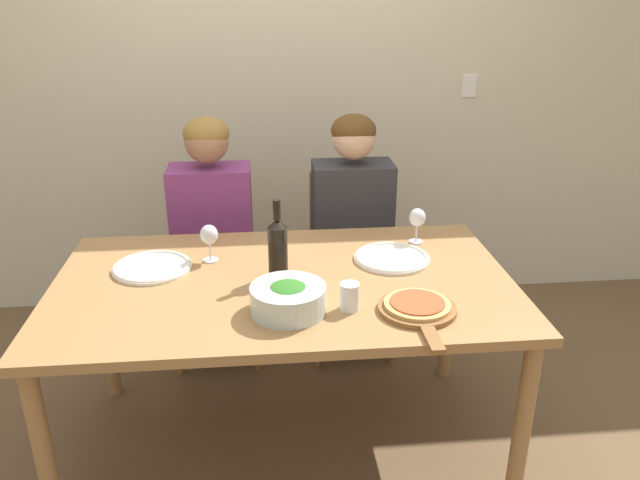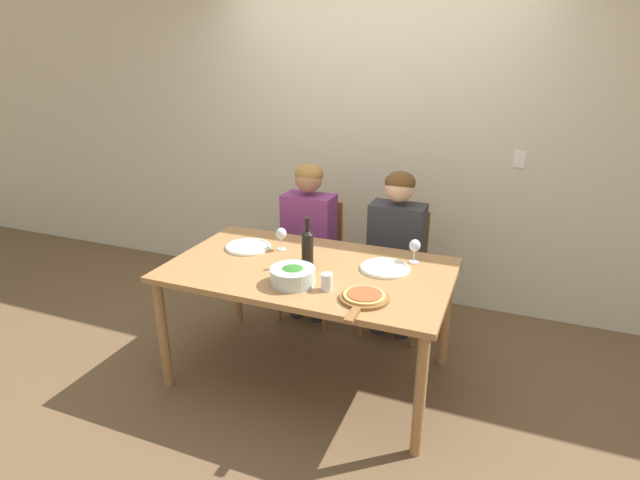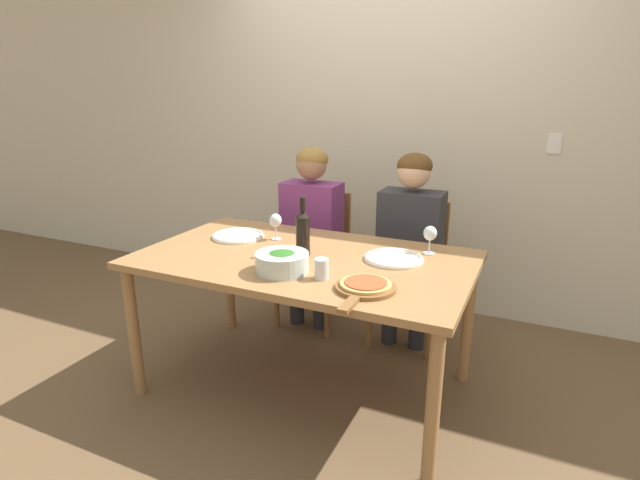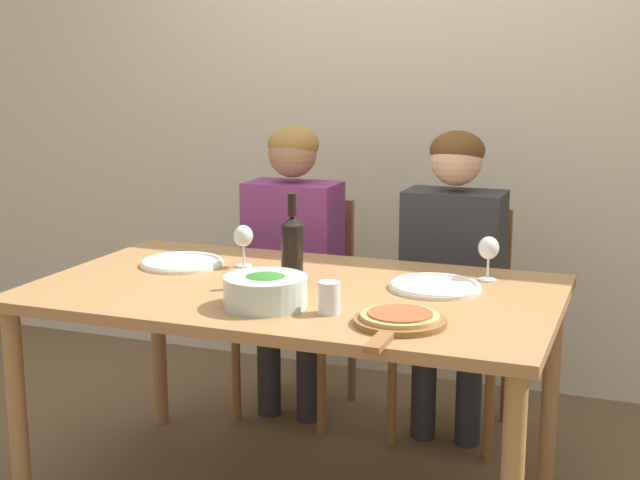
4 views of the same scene
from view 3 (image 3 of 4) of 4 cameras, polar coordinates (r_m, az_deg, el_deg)
ground_plane at (r=2.90m, az=-1.69°, el=-16.24°), size 40.00×40.00×0.00m
back_wall at (r=3.71m, az=7.85°, el=13.17°), size 10.00×0.06×2.70m
dining_table at (r=2.59m, az=-1.82°, el=-3.44°), size 1.69×0.99×0.76m
chair_left at (r=3.49m, az=-0.27°, el=-1.38°), size 0.42×0.42×0.90m
chair_right at (r=3.27m, az=10.50°, el=-2.93°), size 0.42×0.42×0.90m
person_woman at (r=3.32m, az=-1.07°, el=2.15°), size 0.47×0.51×1.23m
person_man at (r=3.10m, az=10.23°, el=0.76°), size 0.47×0.51×1.23m
wine_bottle at (r=2.56m, az=-1.97°, el=0.92°), size 0.07×0.07×0.31m
broccoli_bowl at (r=2.34m, az=-4.36°, el=-2.53°), size 0.25×0.25×0.10m
dinner_plate_left at (r=2.92m, az=-9.35°, el=0.48°), size 0.30×0.30×0.02m
dinner_plate_right at (r=2.53m, az=8.42°, el=-2.07°), size 0.30×0.30×0.02m
pizza_on_board at (r=2.15m, az=5.15°, el=-5.35°), size 0.26×0.40×0.04m
wine_glass_left at (r=2.83m, az=-5.10°, el=2.11°), size 0.07×0.07×0.15m
wine_glass_right at (r=2.63m, az=12.47°, el=0.60°), size 0.07×0.07×0.15m
water_tumbler at (r=2.25m, az=0.17°, el=-3.32°), size 0.07×0.07×0.10m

